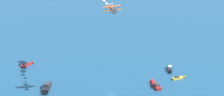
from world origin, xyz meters
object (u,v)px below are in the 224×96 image
object	(u,v)px
motorboat_inshore	(170,69)
wingwalker_lead	(112,4)
motorboat_far_port	(155,85)
motorboat_outer_ring_b	(46,88)
motorboat_ahead	(179,78)
biplane_lead	(112,9)
motorboat_outer_ring_c	(28,64)

from	to	relation	value
motorboat_inshore	wingwalker_lead	bearing A→B (deg)	29.42
motorboat_far_port	motorboat_outer_ring_b	bearing A→B (deg)	-7.95
motorboat_outer_ring_b	motorboat_inshore	bearing A→B (deg)	-172.68
motorboat_ahead	biplane_lead	distance (m)	52.36
motorboat_inshore	motorboat_ahead	bearing A→B (deg)	97.50
motorboat_far_port	motorboat_outer_ring_c	bearing A→B (deg)	-33.35
motorboat_far_port	motorboat_outer_ring_c	size ratio (longest dim) A/B	1.32
motorboat_far_port	motorboat_outer_ring_b	world-z (taller)	motorboat_outer_ring_b
motorboat_far_port	motorboat_ahead	bearing A→B (deg)	-159.50
motorboat_far_port	motorboat_inshore	distance (m)	19.04
wingwalker_lead	motorboat_ahead	bearing A→B (deg)	-165.02
motorboat_inshore	motorboat_outer_ring_b	distance (m)	61.28
motorboat_far_port	motorboat_outer_ring_b	size ratio (longest dim) A/B	0.82
motorboat_outer_ring_b	motorboat_outer_ring_c	distance (m)	30.63
motorboat_outer_ring_c	wingwalker_lead	world-z (taller)	wingwalker_lead
motorboat_ahead	motorboat_outer_ring_b	world-z (taller)	motorboat_outer_ring_b
wingwalker_lead	motorboat_outer_ring_c	bearing A→B (deg)	-49.78
motorboat_ahead	motorboat_outer_ring_c	distance (m)	75.96
motorboat_inshore	motorboat_outer_ring_b	world-z (taller)	motorboat_outer_ring_b
motorboat_outer_ring_c	motorboat_inshore	bearing A→B (deg)	162.03
wingwalker_lead	biplane_lead	bearing A→B (deg)	-168.19
motorboat_ahead	motorboat_outer_ring_b	size ratio (longest dim) A/B	0.62
motorboat_inshore	motorboat_outer_ring_b	bearing A→B (deg)	7.32
motorboat_inshore	biplane_lead	bearing A→B (deg)	29.45
motorboat_far_port	motorboat_outer_ring_c	distance (m)	66.56
motorboat_ahead	wingwalker_lead	distance (m)	54.00
motorboat_outer_ring_c	biplane_lead	distance (m)	65.73
motorboat_outer_ring_b	biplane_lead	bearing A→B (deg)	158.25
motorboat_ahead	motorboat_outer_ring_b	xyz separation A→B (m)	(62.04, -1.74, 0.32)
motorboat_far_port	motorboat_inshore	size ratio (longest dim) A/B	1.11
motorboat_far_port	motorboat_outer_ring_c	xyz separation A→B (m)	(55.60, -36.59, -0.15)
motorboat_inshore	motorboat_outer_ring_c	bearing A→B (deg)	-17.97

